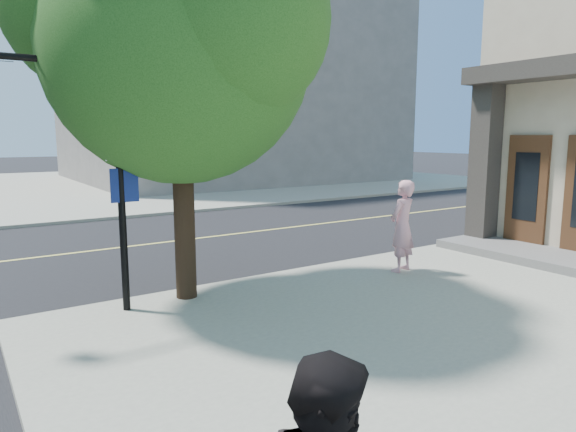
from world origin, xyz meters
TOP-DOWN VIEW (x-y plane):
  - ground at (0.00, 0.00)m, footprint 140.00×140.00m
  - road_ew at (0.00, 4.50)m, footprint 140.00×9.00m
  - sidewalk_ne at (13.50, 21.50)m, footprint 29.00×25.00m
  - filler_ne at (14.00, 22.00)m, footprint 18.00×16.00m
  - man_on_phone at (6.01, -1.32)m, footprint 0.76×0.61m
  - street_tree at (1.91, -0.49)m, footprint 5.25×4.77m

SIDE VIEW (x-z plane):
  - ground at x=0.00m, z-range 0.00..0.00m
  - road_ew at x=0.00m, z-range 0.00..0.01m
  - sidewalk_ne at x=13.50m, z-range 0.00..0.12m
  - man_on_phone at x=6.01m, z-range 0.12..1.95m
  - street_tree at x=1.91m, z-range 1.13..8.10m
  - filler_ne at x=14.00m, z-range 0.12..14.12m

